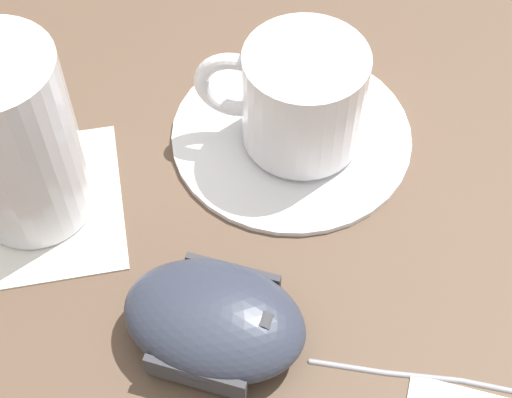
{
  "coord_description": "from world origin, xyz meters",
  "views": [
    {
      "loc": [
        0.0,
        -0.26,
        0.4
      ],
      "look_at": [
        0.02,
        0.0,
        0.03
      ],
      "focal_mm": 55.0,
      "sensor_mm": 36.0,
      "label": 1
    }
  ],
  "objects": [
    {
      "name": "computer_mouse",
      "position": [
        -0.01,
        -0.07,
        0.02
      ],
      "size": [
        0.12,
        0.1,
        0.04
      ],
      "color": "#2D3342",
      "rests_on": "ground"
    },
    {
      "name": "saucer",
      "position": [
        0.04,
        0.07,
        0.0
      ],
      "size": [
        0.16,
        0.16,
        0.01
      ],
      "primitive_type": "cylinder",
      "color": "white",
      "rests_on": "ground"
    },
    {
      "name": "drinking_glass",
      "position": [
        -0.12,
        0.03,
        0.06
      ],
      "size": [
        0.07,
        0.07,
        0.12
      ],
      "primitive_type": "cylinder",
      "color": "silver",
      "rests_on": "napkin_under_glass"
    },
    {
      "name": "ground_plane",
      "position": [
        0.0,
        0.0,
        0.0
      ],
      "size": [
        3.0,
        3.0,
        0.0
      ],
      "primitive_type": "plane",
      "color": "brown"
    },
    {
      "name": "napkin_under_glass",
      "position": [
        -0.12,
        0.03,
        0.0
      ],
      "size": [
        0.13,
        0.13,
        0.0
      ],
      "primitive_type": "cube",
      "rotation": [
        0.0,
        0.0,
        0.13
      ],
      "color": "silver",
      "rests_on": "ground"
    },
    {
      "name": "coffee_cup",
      "position": [
        0.05,
        0.07,
        0.04
      ],
      "size": [
        0.11,
        0.08,
        0.07
      ],
      "color": "white",
      "rests_on": "saucer"
    }
  ]
}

